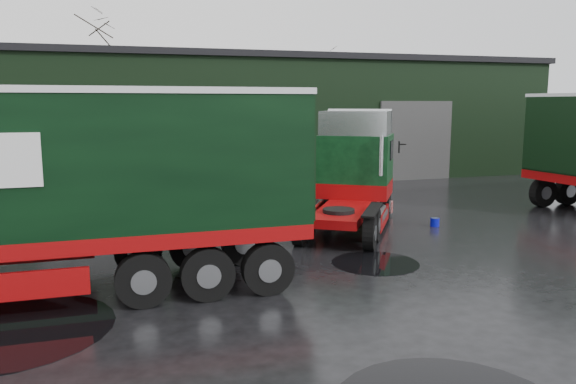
% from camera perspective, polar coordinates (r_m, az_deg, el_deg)
% --- Properties ---
extents(ground, '(100.00, 100.00, 0.00)m').
position_cam_1_polar(ground, '(13.03, 4.35, -8.38)').
color(ground, black).
extents(warehouse, '(32.40, 12.40, 6.30)m').
position_cam_1_polar(warehouse, '(32.26, -5.20, 7.67)').
color(warehouse, black).
rests_on(warehouse, ground).
extents(hero_tractor, '(5.30, 6.37, 3.69)m').
position_cam_1_polar(hero_tractor, '(17.06, 6.08, 2.07)').
color(hero_tractor, black).
rests_on(hero_tractor, ground).
extents(wash_bucket, '(0.34, 0.34, 0.26)m').
position_cam_1_polar(wash_bucket, '(18.53, 14.69, -2.99)').
color(wash_bucket, '#080AAE').
rests_on(wash_bucket, ground).
extents(tree_back_a, '(4.40, 4.40, 9.50)m').
position_cam_1_polar(tree_back_a, '(41.62, -19.14, 9.70)').
color(tree_back_a, black).
rests_on(tree_back_a, ground).
extents(tree_back_b, '(4.40, 4.40, 7.50)m').
position_cam_1_polar(tree_back_b, '(44.05, 2.46, 8.81)').
color(tree_back_b, black).
rests_on(tree_back_b, ground).
extents(puddle_1, '(2.15, 2.15, 0.01)m').
position_cam_1_polar(puddle_1, '(14.07, 8.87, -7.13)').
color(puddle_1, black).
rests_on(puddle_1, ground).
extents(puddle_2, '(3.72, 3.72, 0.01)m').
position_cam_1_polar(puddle_2, '(11.17, -26.89, -12.36)').
color(puddle_2, black).
rests_on(puddle_2, ground).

